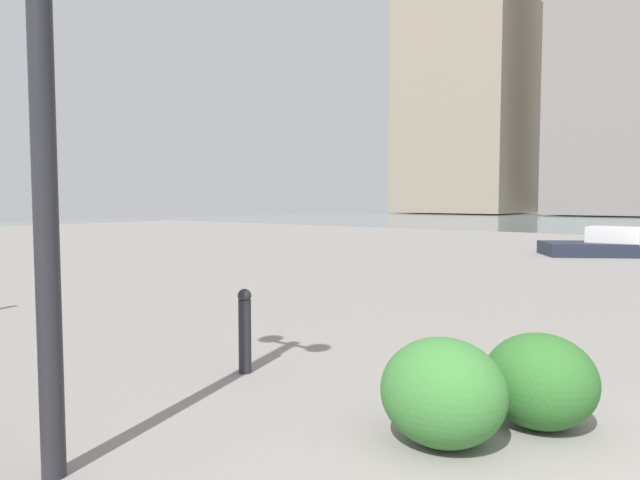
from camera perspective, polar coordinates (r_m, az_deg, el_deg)
name	(u,v)px	position (r m, az deg, el deg)	size (l,w,h in m)	color
building_annex	(468,106)	(74.90, 13.94, 12.31)	(13.39, 14.12, 27.29)	gray
bollard_near	(245,329)	(5.72, -7.20, -8.45)	(0.13, 0.13, 0.80)	#232328
shrub_low	(540,381)	(4.66, 20.27, -12.51)	(0.80, 0.72, 0.68)	#2D6628
shrub_round	(443,392)	(4.17, 11.65, -14.04)	(0.85, 0.77, 0.72)	#387533
boat	(615,248)	(19.09, 26.35, -0.72)	(4.19, 3.46, 0.95)	#1E2333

